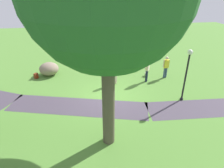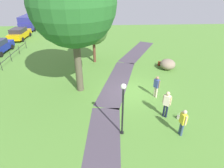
# 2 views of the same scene
# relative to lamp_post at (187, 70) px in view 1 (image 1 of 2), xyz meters

# --- Properties ---
(ground_plane) EXTENTS (48.00, 48.00, 0.00)m
(ground_plane) POSITION_rel_lamp_post_xyz_m (4.42, -1.06, -1.97)
(ground_plane) COLOR #528534
(footpath_segment_near) EXTENTS (8.11, 2.38, 0.01)m
(footpath_segment_near) POSITION_rel_lamp_post_xyz_m (-1.59, 1.12, -1.96)
(footpath_segment_near) COLOR #473E4B
(footpath_segment_near) RESTS_ON ground
(footpath_segment_mid) EXTENTS (8.19, 3.94, 0.01)m
(footpath_segment_mid) POSITION_rel_lamp_post_xyz_m (6.24, -0.26, -1.96)
(footpath_segment_mid) COLOR #473E4B
(footpath_segment_mid) RESTS_ON ground
(lamp_post) EXTENTS (0.28, 0.28, 3.15)m
(lamp_post) POSITION_rel_lamp_post_xyz_m (0.00, 0.00, 0.00)
(lamp_post) COLOR black
(lamp_post) RESTS_ON ground
(lawn_boulder) EXTENTS (1.89, 1.88, 0.98)m
(lawn_boulder) POSITION_rel_lamp_post_xyz_m (8.36, -5.13, -1.47)
(lawn_boulder) COLOR gray
(lawn_boulder) RESTS_ON ground
(woman_with_handbag) EXTENTS (0.40, 0.45, 1.82)m
(woman_with_handbag) POSITION_rel_lamp_post_xyz_m (1.32, -2.79, -0.90)
(woman_with_handbag) COLOR black
(woman_with_handbag) RESTS_ON ground
(man_near_boulder) EXTENTS (0.51, 0.30, 1.66)m
(man_near_boulder) POSITION_rel_lamp_post_xyz_m (-0.26, -3.20, -1.01)
(man_near_boulder) COLOR #374C69
(man_near_boulder) RESTS_ON ground
(passerby_on_path) EXTENTS (0.44, 0.40, 1.66)m
(passerby_on_path) POSITION_rel_lamp_post_xyz_m (3.61, -2.78, -1.01)
(passerby_on_path) COLOR beige
(passerby_on_path) RESTS_ON ground
(handbag_on_grass) EXTENTS (0.31, 0.33, 0.31)m
(handbag_on_grass) POSITION_rel_lamp_post_xyz_m (1.07, -3.65, -1.83)
(handbag_on_grass) COLOR gray
(handbag_on_grass) RESTS_ON ground
(backpack_by_boulder) EXTENTS (0.35, 0.34, 0.40)m
(backpack_by_boulder) POSITION_rel_lamp_post_xyz_m (9.28, -4.62, -1.77)
(backpack_by_boulder) COLOR maroon
(backpack_by_boulder) RESTS_ON ground
(frisbee_on_grass) EXTENTS (0.27, 0.27, 0.02)m
(frisbee_on_grass) POSITION_rel_lamp_post_xyz_m (0.51, -6.54, -1.96)
(frisbee_on_grass) COLOR #319ACF
(frisbee_on_grass) RESTS_ON ground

